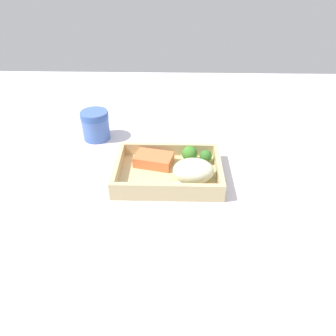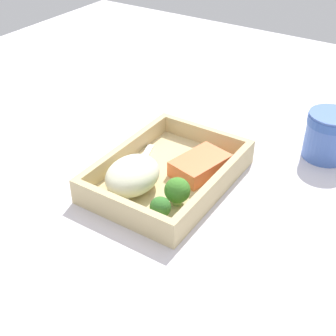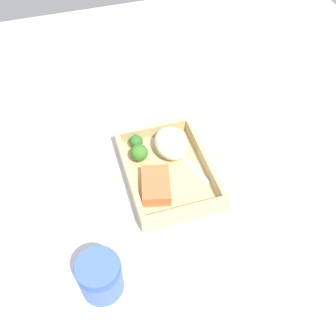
# 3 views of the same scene
# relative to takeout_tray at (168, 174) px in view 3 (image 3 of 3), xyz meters

# --- Properties ---
(ground_plane) EXTENTS (1.60, 1.60, 0.02)m
(ground_plane) POSITION_rel_takeout_tray_xyz_m (0.00, 0.00, -0.02)
(ground_plane) COLOR silver
(takeout_tray) EXTENTS (0.26, 0.19, 0.01)m
(takeout_tray) POSITION_rel_takeout_tray_xyz_m (0.00, 0.00, 0.00)
(takeout_tray) COLOR tan
(takeout_tray) RESTS_ON ground_plane
(tray_rim) EXTENTS (0.26, 0.19, 0.03)m
(tray_rim) POSITION_rel_takeout_tray_xyz_m (0.00, 0.00, 0.02)
(tray_rim) COLOR tan
(tray_rim) RESTS_ON takeout_tray
(salmon_fillet) EXTENTS (0.10, 0.08, 0.03)m
(salmon_fillet) POSITION_rel_takeout_tray_xyz_m (-0.04, 0.04, 0.02)
(salmon_fillet) COLOR orange
(salmon_fillet) RESTS_ON takeout_tray
(mashed_potatoes) EXTENTS (0.10, 0.08, 0.05)m
(mashed_potatoes) POSITION_rel_takeout_tray_xyz_m (0.06, -0.03, 0.03)
(mashed_potatoes) COLOR beige
(mashed_potatoes) RESTS_ON takeout_tray
(broccoli_floret_1) EXTENTS (0.03, 0.03, 0.04)m
(broccoli_floret_1) POSITION_rel_takeout_tray_xyz_m (0.10, 0.05, 0.03)
(broccoli_floret_1) COLOR #779A53
(broccoli_floret_1) RESTS_ON takeout_tray
(broccoli_floret_2) EXTENTS (0.04, 0.04, 0.05)m
(broccoli_floret_2) POSITION_rel_takeout_tray_xyz_m (0.05, 0.05, 0.03)
(broccoli_floret_2) COLOR #7DA456
(broccoli_floret_2) RESTS_ON takeout_tray
(fork) EXTENTS (0.16, 0.06, 0.00)m
(fork) POSITION_rel_takeout_tray_xyz_m (0.03, -0.05, 0.01)
(fork) COLOR white
(fork) RESTS_ON takeout_tray
(paper_cup) EXTENTS (0.08, 0.08, 0.09)m
(paper_cup) POSITION_rel_takeout_tray_xyz_m (-0.22, 0.19, 0.04)
(paper_cup) COLOR #4769B8
(paper_cup) RESTS_ON ground_plane
(receipt_slip) EXTENTS (0.13, 0.15, 0.00)m
(receipt_slip) POSITION_rel_takeout_tray_xyz_m (-0.26, 0.07, -0.00)
(receipt_slip) COLOR white
(receipt_slip) RESTS_ON ground_plane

